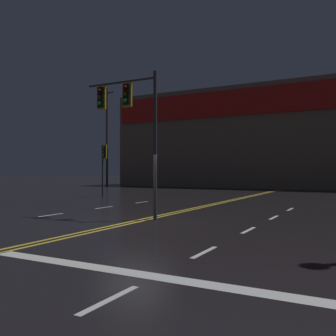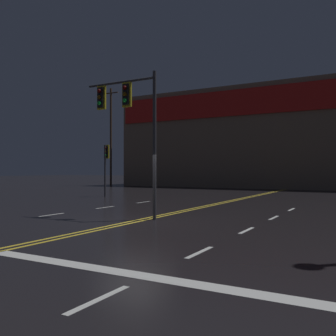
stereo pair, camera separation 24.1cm
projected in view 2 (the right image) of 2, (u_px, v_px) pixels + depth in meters
ground_plane at (135, 221)px, 13.87m from camera, size 200.00×200.00×0.00m
road_markings at (136, 226)px, 12.65m from camera, size 12.68×60.00×0.01m
traffic_signal_median at (127, 110)px, 15.03m from camera, size 3.31×0.36×5.74m
traffic_signal_corner_northwest at (106, 159)px, 26.97m from camera, size 0.42×0.36×3.74m
building_backdrop at (294, 138)px, 41.09m from camera, size 38.77×10.23×10.89m
utility_pole_row at (263, 133)px, 38.14m from camera, size 46.88×0.26×12.35m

